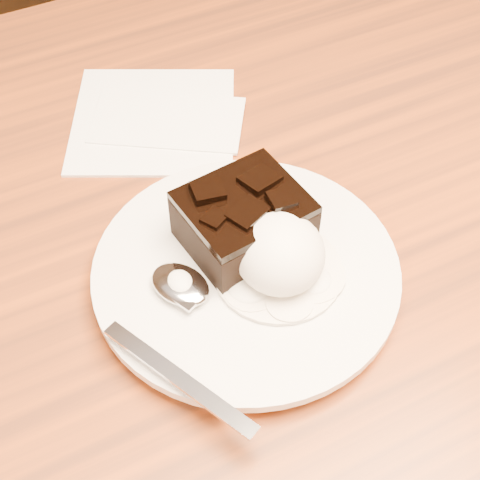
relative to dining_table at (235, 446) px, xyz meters
name	(u,v)px	position (x,y,z in m)	size (l,w,h in m)	color
dining_table	(235,446)	(0.00, 0.00, 0.00)	(1.20, 0.80, 0.75)	#512815
plate	(246,275)	(-0.01, -0.04, 0.38)	(0.23, 0.23, 0.02)	white
brownie	(244,223)	(0.00, -0.02, 0.41)	(0.09, 0.07, 0.04)	black
ice_cream_scoop	(279,253)	(0.01, -0.05, 0.42)	(0.07, 0.07, 0.05)	white
melt_puddle	(278,271)	(0.01, -0.05, 0.40)	(0.10, 0.10, 0.00)	white
spoon	(180,286)	(-0.06, -0.04, 0.40)	(0.04, 0.19, 0.01)	silver
napkin	(153,119)	(0.00, 0.17, 0.38)	(0.15, 0.15, 0.01)	white
crumb_a	(305,231)	(0.05, -0.03, 0.40)	(0.01, 0.01, 0.00)	black
crumb_b	(276,289)	(0.00, -0.07, 0.40)	(0.01, 0.01, 0.00)	black
crumb_c	(211,260)	(-0.03, -0.02, 0.40)	(0.01, 0.00, 0.00)	black
crumb_d	(224,288)	(-0.03, -0.05, 0.40)	(0.01, 0.01, 0.00)	black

